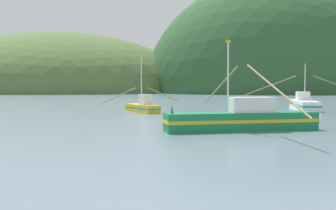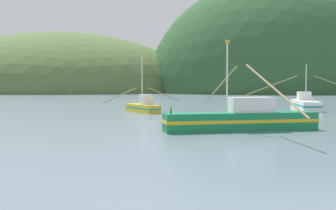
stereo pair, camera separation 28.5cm
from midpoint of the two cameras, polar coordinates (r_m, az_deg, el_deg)
hill_far_center at (r=185.60m, az=-15.61°, el=1.83°), size 121.59×97.27×53.81m
hill_mid_right at (r=269.47m, az=17.28°, el=2.13°), size 98.54×78.83×94.48m
hill_mid_left at (r=171.59m, az=13.79°, el=1.77°), size 102.03×81.63×94.33m
fishing_boat_green at (r=29.17m, az=10.63°, el=-2.00°), size 11.64×17.54×6.60m
fishing_boat_yellow at (r=47.77m, az=-3.90°, el=-0.24°), size 8.78×6.36×7.20m
fishing_boat_white at (r=55.48m, az=19.08°, el=0.14°), size 17.58×10.97×6.27m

